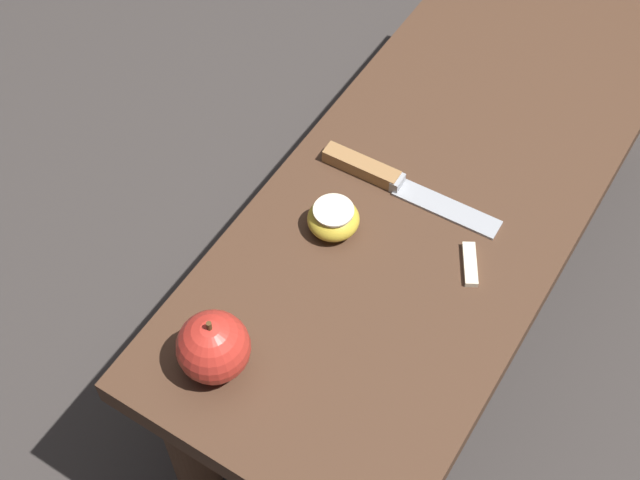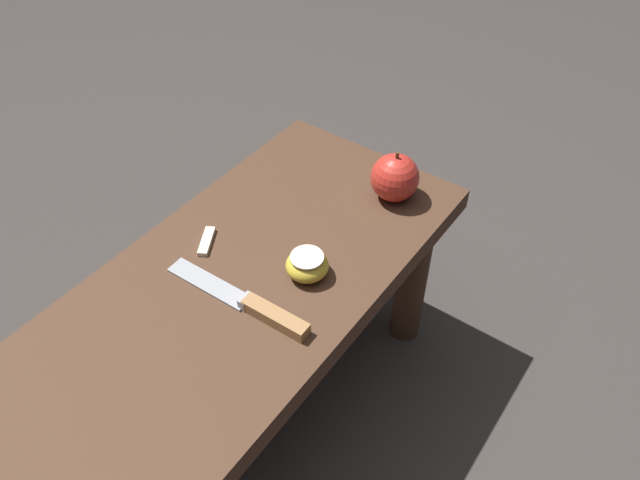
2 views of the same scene
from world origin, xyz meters
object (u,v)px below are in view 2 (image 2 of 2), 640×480
wooden_bench (173,374)px  apple_cut (307,265)px  apple_whole (395,178)px  knife (256,307)px

wooden_bench → apple_cut: 0.26m
wooden_bench → apple_whole: apple_whole is taller
knife → apple_whole: size_ratio=2.67×
knife → apple_cut: 0.10m
wooden_bench → knife: (-0.12, 0.06, 0.07)m
wooden_bench → apple_whole: size_ratio=11.74×
wooden_bench → apple_cut: apple_cut is taller
apple_whole → apple_cut: size_ratio=1.43×
wooden_bench → knife: bearing=153.3°
apple_whole → apple_cut: 0.24m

